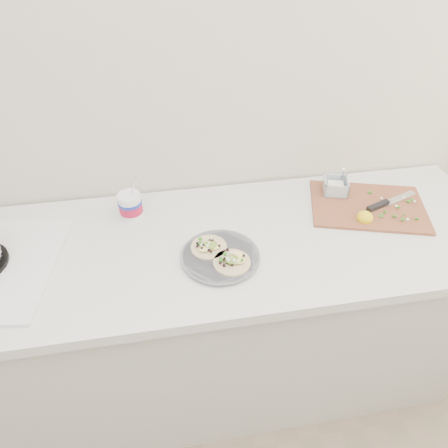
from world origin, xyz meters
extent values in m
cube|color=beige|center=(0.00, 1.73, 1.30)|extent=(3.50, 0.05, 2.60)
cube|color=beige|center=(0.00, 1.43, 0.43)|extent=(2.40, 0.62, 0.86)
cube|color=silver|center=(0.00, 1.41, 0.88)|extent=(2.44, 0.66, 0.04)
cylinder|color=slate|center=(0.19, 1.33, 0.91)|extent=(0.24, 0.24, 0.01)
cylinder|color=slate|center=(0.19, 1.33, 0.91)|extent=(0.26, 0.26, 0.00)
cylinder|color=white|center=(-0.10, 1.60, 0.95)|extent=(0.08, 0.08, 0.10)
cylinder|color=#AB1336|center=(-0.10, 1.60, 0.95)|extent=(0.08, 0.08, 0.04)
cylinder|color=#192D99|center=(-0.10, 1.60, 0.97)|extent=(0.09, 0.09, 0.01)
cube|color=brown|center=(0.79, 1.50, 0.91)|extent=(0.48, 0.40, 0.01)
cube|color=white|center=(0.69, 1.61, 0.93)|extent=(0.06, 0.06, 0.03)
ellipsoid|color=yellow|center=(0.73, 1.42, 0.93)|extent=(0.06, 0.06, 0.05)
cube|color=silver|center=(0.92, 1.52, 0.91)|extent=(0.16, 0.08, 0.00)
cube|color=black|center=(0.81, 1.48, 0.92)|extent=(0.10, 0.05, 0.02)
camera|label=1|loc=(0.04, 0.40, 1.82)|focal=32.00mm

